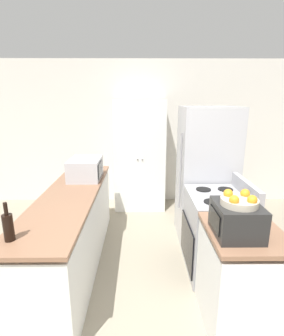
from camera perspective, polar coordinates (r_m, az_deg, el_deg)
wall_back at (r=4.91m, az=-0.18°, el=7.53°), size 7.00×0.06×2.60m
counter_left at (r=3.24m, az=-14.92°, el=-13.14°), size 0.60×2.45×0.90m
counter_right at (r=2.56m, az=20.45°, el=-21.88°), size 0.60×0.72×0.90m
pantry_cabinet at (r=4.64m, az=-0.49°, el=2.85°), size 0.87×0.60×1.92m
stove at (r=3.17m, az=15.86°, el=-13.34°), size 0.66×0.79×1.06m
refrigerator at (r=3.71m, az=13.75°, el=-1.42°), size 0.76×0.68×1.83m
microwave at (r=3.52m, az=-12.19°, el=-0.14°), size 0.40×0.53×0.27m
wine_bottle at (r=2.21m, az=-27.11°, el=-11.27°), size 0.08×0.08×0.30m
toaster_oven at (r=2.17m, az=19.88°, el=-10.50°), size 0.34×0.38×0.25m
fruit_bowl at (r=2.10m, az=20.44°, el=-6.61°), size 0.28×0.28×0.10m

